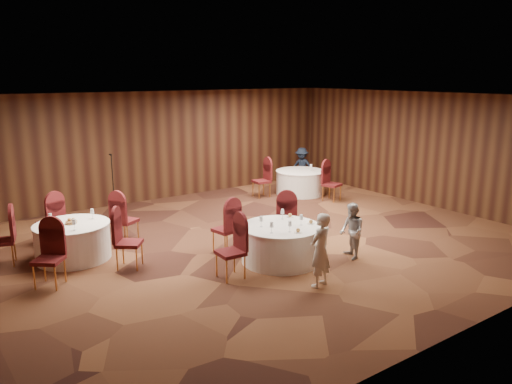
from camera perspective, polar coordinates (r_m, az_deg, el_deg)
ground at (r=11.21m, az=-0.25°, el=-5.81°), size 12.00×12.00×0.00m
room_shell at (r=10.73m, az=-0.26°, el=4.15°), size 12.00×12.00×12.00m
table_main at (r=10.04m, az=2.85°, el=-5.88°), size 1.60×1.60×0.74m
table_left at (r=10.82m, az=-20.19°, el=-5.28°), size 1.50×1.50×0.74m
table_right at (r=15.70m, az=5.09°, el=1.13°), size 1.54×1.54×0.74m
chairs_main at (r=10.29m, az=-0.79°, el=-4.65°), size 2.79×1.79×1.00m
chairs_left at (r=10.74m, az=-20.26°, el=-4.72°), size 3.16×3.06×1.00m
chairs_right at (r=15.03m, az=4.61°, el=1.08°), size 2.04×2.20×1.00m
tabletop_main at (r=9.91m, az=3.83°, el=-3.30°), size 1.12×1.05×0.22m
tabletop_left at (r=10.69m, az=-20.33°, el=-3.02°), size 0.87×0.78×0.22m
tabletop_right at (r=15.59m, az=6.31°, el=2.98°), size 0.08×0.08×0.22m
mic_stand at (r=13.50m, az=-15.92°, el=-0.79°), size 0.24×0.24×1.70m
woman_a at (r=8.86m, az=7.36°, el=-6.60°), size 0.55×0.43×1.34m
woman_b at (r=10.31m, az=10.88°, el=-4.41°), size 0.61×0.68×1.15m
man_c at (r=16.87m, az=5.25°, el=2.90°), size 0.80×0.95×1.28m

